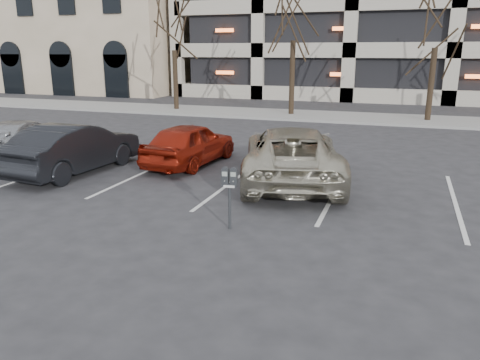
# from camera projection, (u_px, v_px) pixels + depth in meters

# --- Properties ---
(ground) EXTENTS (140.00, 140.00, 0.00)m
(ground) POSITION_uv_depth(u_px,v_px,m) (255.00, 215.00, 10.21)
(ground) COLOR #28282B
(ground) RESTS_ON ground
(sidewalk) EXTENTS (80.00, 4.00, 0.12)m
(sidewalk) POSITION_uv_depth(u_px,v_px,m) (346.00, 117.00, 24.75)
(sidewalk) COLOR gray
(sidewalk) RESTS_ON ground
(stall_lines) EXTENTS (16.90, 5.20, 0.00)m
(stall_lines) POSITION_uv_depth(u_px,v_px,m) (232.00, 182.00, 12.75)
(stall_lines) COLOR silver
(stall_lines) RESTS_ON ground
(office_building) EXTENTS (26.00, 16.20, 15.00)m
(office_building) POSITION_uv_depth(u_px,v_px,m) (70.00, 7.00, 44.37)
(office_building) COLOR tan
(office_building) RESTS_ON ground
(tree_a) EXTENTS (3.41, 3.41, 7.75)m
(tree_a) POSITION_uv_depth(u_px,v_px,m) (173.00, 12.00, 26.46)
(tree_a) COLOR black
(tree_a) RESTS_ON ground
(tree_c) EXTENTS (3.52, 3.52, 8.00)m
(tree_c) POSITION_uv_depth(u_px,v_px,m) (440.00, 0.00, 21.94)
(tree_c) COLOR black
(tree_c) RESTS_ON ground
(parking_meter) EXTENTS (0.33, 0.17, 1.25)m
(parking_meter) POSITION_uv_depth(u_px,v_px,m) (230.00, 183.00, 9.16)
(parking_meter) COLOR black
(parking_meter) RESTS_ON ground
(suv_silver) EXTENTS (3.83, 5.88, 1.51)m
(suv_silver) POSITION_uv_depth(u_px,v_px,m) (292.00, 154.00, 12.65)
(suv_silver) COLOR #BBB59F
(suv_silver) RESTS_ON ground
(car_red) EXTENTS (1.87, 4.02, 1.33)m
(car_red) POSITION_uv_depth(u_px,v_px,m) (190.00, 144.00, 14.58)
(car_red) COLOR maroon
(car_red) RESTS_ON ground
(car_dark) EXTENTS (1.83, 4.49, 1.45)m
(car_dark) POSITION_uv_depth(u_px,v_px,m) (75.00, 148.00, 13.60)
(car_dark) COLOR black
(car_dark) RESTS_ON ground
(car_silver) EXTENTS (2.85, 4.64, 1.26)m
(car_silver) POSITION_uv_depth(u_px,v_px,m) (22.00, 139.00, 15.62)
(car_silver) COLOR #94979B
(car_silver) RESTS_ON ground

